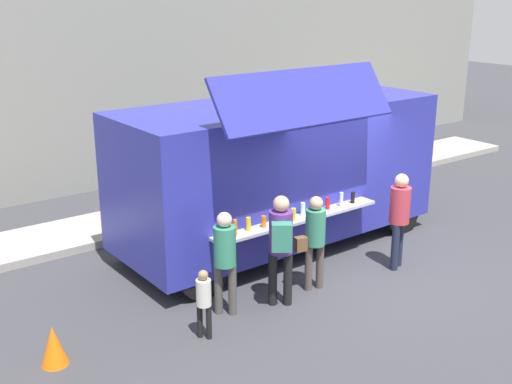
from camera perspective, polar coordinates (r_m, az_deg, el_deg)
ground_plane at (r=11.42m, az=9.79°, el=-6.86°), size 60.00×60.00×0.00m
curb_strip at (r=12.83m, az=-19.91°, el=-4.53°), size 28.00×1.60×0.15m
food_truck_main at (r=11.88m, az=2.03°, el=2.08°), size 6.13×2.93×3.50m
traffic_cone_orange at (r=8.93m, az=-17.59°, el=-12.91°), size 0.36×0.36×0.55m
trash_bin at (r=16.39m, az=7.88°, el=2.60°), size 0.60×0.60×0.95m
customer_front_ordering at (r=10.27m, az=5.22°, el=-3.85°), size 0.52×0.32×1.59m
customer_mid_with_backpack at (r=9.64m, az=2.23°, el=-4.32°), size 0.52×0.57×1.78m
customer_rear_waiting at (r=9.45m, az=-2.79°, el=-5.56°), size 0.33×0.33×1.62m
customer_extra_browsing at (r=11.26m, az=12.67°, el=-1.80°), size 0.35×0.35×1.71m
child_near_queue at (r=8.98m, az=-4.68°, el=-9.39°), size 0.21×0.21×1.04m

